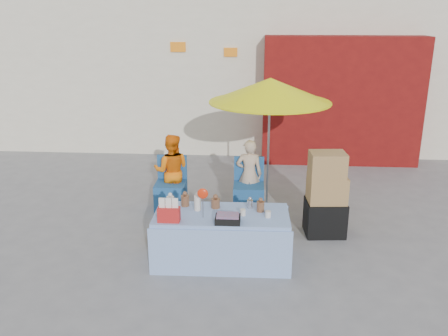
# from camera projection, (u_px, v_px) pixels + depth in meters

# --- Properties ---
(ground) EXTENTS (80.00, 80.00, 0.00)m
(ground) POSITION_uv_depth(u_px,v_px,m) (219.00, 254.00, 6.28)
(ground) COLOR slate
(ground) RESTS_ON ground
(backdrop) EXTENTS (14.00, 8.00, 7.80)m
(backdrop) POSITION_uv_depth(u_px,v_px,m) (261.00, 9.00, 12.39)
(backdrop) COLOR silver
(backdrop) RESTS_ON ground
(market_table) EXTENTS (1.73, 0.83, 1.04)m
(market_table) POSITION_uv_depth(u_px,v_px,m) (221.00, 237.00, 6.00)
(market_table) COLOR #8DB0E2
(market_table) RESTS_ON ground
(chair_left) EXTENTS (0.49, 0.48, 0.85)m
(chair_left) POSITION_uv_depth(u_px,v_px,m) (171.00, 194.00, 7.64)
(chair_left) COLOR #1F5290
(chair_left) RESTS_ON ground
(chair_right) EXTENTS (0.49, 0.48, 0.85)m
(chair_right) POSITION_uv_depth(u_px,v_px,m) (249.00, 196.00, 7.55)
(chair_right) COLOR #1F5290
(chair_right) RESTS_ON ground
(vendor_orange) EXTENTS (0.59, 0.47, 1.21)m
(vendor_orange) POSITION_uv_depth(u_px,v_px,m) (172.00, 171.00, 7.65)
(vendor_orange) COLOR orange
(vendor_orange) RESTS_ON ground
(vendor_beige) EXTENTS (0.42, 0.28, 1.15)m
(vendor_beige) POSITION_uv_depth(u_px,v_px,m) (249.00, 174.00, 7.58)
(vendor_beige) COLOR #CCAE90
(vendor_beige) RESTS_ON ground
(umbrella) EXTENTS (1.90, 1.90, 2.09)m
(umbrella) POSITION_uv_depth(u_px,v_px,m) (270.00, 91.00, 7.29)
(umbrella) COLOR gray
(umbrella) RESTS_ON ground
(box_stack) EXTENTS (0.59, 0.49, 1.22)m
(box_stack) POSITION_uv_depth(u_px,v_px,m) (326.00, 197.00, 6.67)
(box_stack) COLOR black
(box_stack) RESTS_ON ground
(tarp_bundle) EXTENTS (0.66, 0.57, 0.26)m
(tarp_bundle) POSITION_uv_depth(u_px,v_px,m) (168.00, 234.00, 6.56)
(tarp_bundle) COLOR gold
(tarp_bundle) RESTS_ON ground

